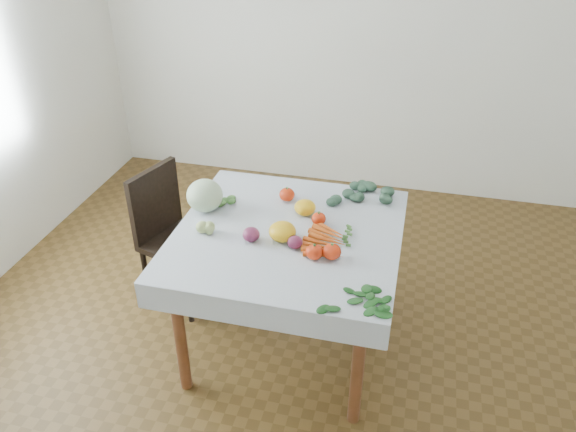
# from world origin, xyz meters

# --- Properties ---
(ground) EXTENTS (4.00, 4.00, 0.00)m
(ground) POSITION_xyz_m (0.00, 0.00, 0.00)
(ground) COLOR brown
(back_wall) EXTENTS (4.00, 0.04, 2.70)m
(back_wall) POSITION_xyz_m (0.00, 2.00, 1.35)
(back_wall) COLOR white
(back_wall) RESTS_ON ground
(table) EXTENTS (1.00, 1.00, 0.75)m
(table) POSITION_xyz_m (0.00, 0.00, 0.65)
(table) COLOR brown
(table) RESTS_ON ground
(tablecloth) EXTENTS (1.12, 1.12, 0.01)m
(tablecloth) POSITION_xyz_m (0.00, 0.00, 0.75)
(tablecloth) COLOR silver
(tablecloth) RESTS_ON table
(chair) EXTENTS (0.48, 0.48, 0.86)m
(chair) POSITION_xyz_m (-0.79, 0.26, 0.49)
(chair) COLOR black
(chair) RESTS_ON ground
(cabbage) EXTENTS (0.22, 0.22, 0.17)m
(cabbage) POSITION_xyz_m (-0.48, 0.11, 0.84)
(cabbage) COLOR #ACC1A2
(cabbage) RESTS_ON tablecloth
(tomato_a) EXTENTS (0.09, 0.09, 0.07)m
(tomato_a) POSITION_xyz_m (-0.08, 0.30, 0.79)
(tomato_a) COLOR red
(tomato_a) RESTS_ON tablecloth
(tomato_b) EXTENTS (0.09, 0.09, 0.06)m
(tomato_b) POSITION_xyz_m (0.14, 0.11, 0.79)
(tomato_b) COLOR red
(tomato_b) RESTS_ON tablecloth
(tomato_c) EXTENTS (0.10, 0.10, 0.07)m
(tomato_c) POSITION_xyz_m (0.17, -0.19, 0.79)
(tomato_c) COLOR red
(tomato_c) RESTS_ON tablecloth
(tomato_d) EXTENTS (0.11, 0.11, 0.08)m
(tomato_d) POSITION_xyz_m (0.25, -0.17, 0.79)
(tomato_d) COLOR red
(tomato_d) RESTS_ON tablecloth
(heirloom_back) EXTENTS (0.15, 0.15, 0.08)m
(heirloom_back) POSITION_xyz_m (0.05, 0.19, 0.80)
(heirloom_back) COLOR yellow
(heirloom_back) RESTS_ON tablecloth
(heirloom_front) EXTENTS (0.14, 0.14, 0.09)m
(heirloom_front) POSITION_xyz_m (-0.01, -0.07, 0.80)
(heirloom_front) COLOR yellow
(heirloom_front) RESTS_ON tablecloth
(onion_a) EXTENTS (0.11, 0.11, 0.07)m
(onion_a) POSITION_xyz_m (-0.16, -0.12, 0.79)
(onion_a) COLOR #601B3B
(onion_a) RESTS_ON tablecloth
(onion_b) EXTENTS (0.09, 0.09, 0.06)m
(onion_b) POSITION_xyz_m (0.07, -0.13, 0.79)
(onion_b) COLOR #601B3B
(onion_b) RESTS_ON tablecloth
(tomatillo_cluster) EXTENTS (0.10, 0.13, 0.05)m
(tomatillo_cluster) POSITION_xyz_m (-0.40, -0.08, 0.78)
(tomatillo_cluster) COLOR #B1C672
(tomatillo_cluster) RESTS_ON tablecloth
(carrot_bunch) EXTENTS (0.20, 0.31, 0.03)m
(carrot_bunch) POSITION_xyz_m (0.21, -0.06, 0.77)
(carrot_bunch) COLOR #E95519
(carrot_bunch) RESTS_ON tablecloth
(kale_bunch) EXTENTS (0.32, 0.29, 0.04)m
(kale_bunch) POSITION_xyz_m (0.30, 0.44, 0.78)
(kale_bunch) COLOR #355741
(kale_bunch) RESTS_ON tablecloth
(basil_bunch) EXTENTS (0.26, 0.22, 0.01)m
(basil_bunch) POSITION_xyz_m (0.41, -0.43, 0.76)
(basil_bunch) COLOR #184D18
(basil_bunch) RESTS_ON tablecloth
(dill_bunch) EXTENTS (0.21, 0.16, 0.02)m
(dill_bunch) POSITION_xyz_m (-0.45, 0.17, 0.77)
(dill_bunch) COLOR #477A38
(dill_bunch) RESTS_ON tablecloth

